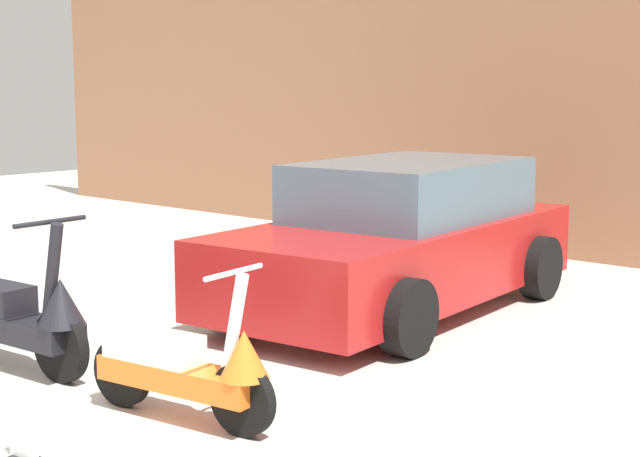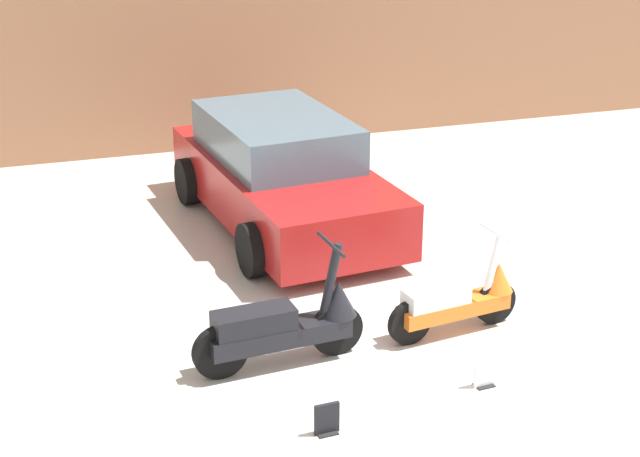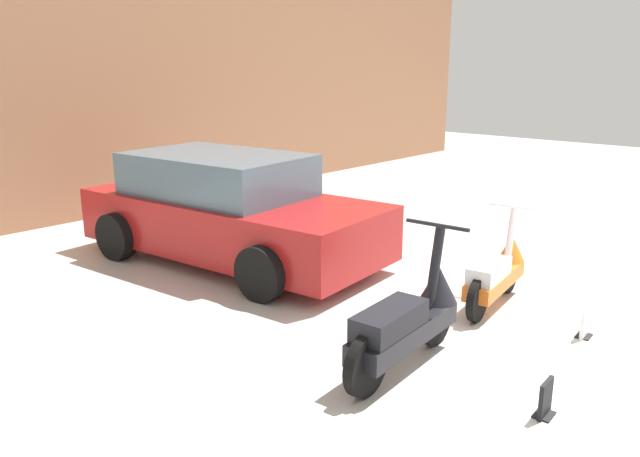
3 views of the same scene
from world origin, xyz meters
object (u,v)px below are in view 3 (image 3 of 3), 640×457
car_rear_left (229,210)px  placard_near_right_scooter (585,324)px  placard_near_left_scooter (545,400)px  scooter_front_left (409,319)px  scooter_front_right (497,272)px

car_rear_left → placard_near_right_scooter: size_ratio=14.98×
placard_near_left_scooter → placard_near_right_scooter: same height
scooter_front_left → car_rear_left: 3.29m
scooter_front_left → placard_near_right_scooter: scooter_front_left is taller
scooter_front_left → scooter_front_right: size_ratio=1.15×
placard_near_left_scooter → scooter_front_right: bearing=35.7°
scooter_front_left → placard_near_right_scooter: (1.46, -0.86, -0.27)m
placard_near_right_scooter → car_rear_left: bearing=98.6°
scooter_front_left → placard_near_left_scooter: bearing=-94.8°
scooter_front_left → placard_near_left_scooter: 1.15m
car_rear_left → placard_near_right_scooter: car_rear_left is taller
car_rear_left → placard_near_left_scooter: bearing=-17.1°
placard_near_right_scooter → placard_near_left_scooter: bearing=-170.0°
scooter_front_right → placard_near_left_scooter: bearing=-152.2°
scooter_front_left → placard_near_right_scooter: 1.71m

